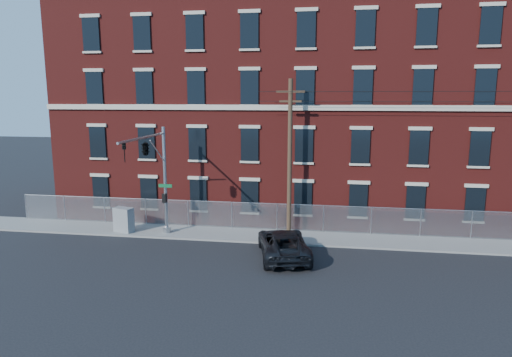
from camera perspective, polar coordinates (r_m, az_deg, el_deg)
The scene contains 8 objects.
ground at distance 25.27m, azimuth -1.56°, elevation -10.66°, with size 140.00×140.00×0.00m, color black.
sidewalk at distance 30.58m, azimuth 23.22°, elevation -7.63°, with size 65.00×3.00×0.12m, color gray.
mill_building at distance 37.93m, azimuth 20.80°, elevation 8.31°, with size 55.30×14.32×16.30m.
chain_link_fence at distance 31.51m, azimuth 22.78°, elevation -5.19°, with size 59.06×0.06×1.85m.
traffic_signal_mast at distance 27.63m, azimuth -13.13°, elevation 2.45°, with size 0.90×6.75×7.00m.
utility_pole_near at distance 29.12m, azimuth 4.26°, elevation 2.98°, with size 1.80×0.28×10.00m.
pickup_truck at distance 26.10m, azimuth 3.46°, elevation -8.16°, with size 2.59×5.61×1.56m, color black.
utility_cabinet at distance 31.54m, azimuth -16.30°, elevation -5.00°, with size 1.31×0.65×1.64m, color gray.
Camera 1 is at (4.30, -23.19, 9.05)m, focal length 31.82 mm.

